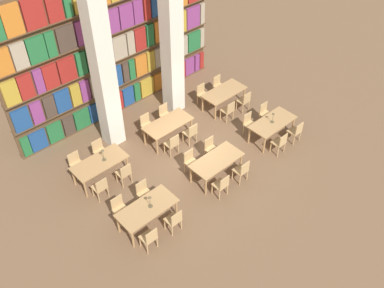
% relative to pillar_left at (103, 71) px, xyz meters
% --- Properties ---
extents(ground_plane, '(40.00, 40.00, 0.00)m').
position_rel_pillar_left_xyz_m(ground_plane, '(1.47, -2.56, -3.00)').
color(ground_plane, brown).
extents(bookshelf_bank, '(8.91, 0.35, 5.50)m').
position_rel_pillar_left_xyz_m(bookshelf_bank, '(1.49, 1.43, -0.26)').
color(bookshelf_bank, brown).
rests_on(bookshelf_bank, ground_plane).
extents(pillar_left, '(0.63, 0.63, 6.00)m').
position_rel_pillar_left_xyz_m(pillar_left, '(0.00, 0.00, 0.00)').
color(pillar_left, silver).
rests_on(pillar_left, ground_plane).
extents(pillar_center, '(0.63, 0.63, 6.00)m').
position_rel_pillar_left_xyz_m(pillar_center, '(2.94, 0.00, 0.00)').
color(pillar_center, silver).
rests_on(pillar_center, ground_plane).
extents(reading_table_0, '(1.82, 0.88, 0.76)m').
position_rel_pillar_left_xyz_m(reading_table_0, '(-1.44, -3.90, -2.33)').
color(reading_table_0, tan).
rests_on(reading_table_0, ground_plane).
extents(chair_0, '(0.42, 0.40, 0.89)m').
position_rel_pillar_left_xyz_m(chair_0, '(-1.94, -4.62, -2.51)').
color(chair_0, tan).
rests_on(chair_0, ground_plane).
extents(chair_1, '(0.42, 0.40, 0.89)m').
position_rel_pillar_left_xyz_m(chair_1, '(-1.94, -3.18, -2.51)').
color(chair_1, tan).
rests_on(chair_1, ground_plane).
extents(chair_2, '(0.42, 0.40, 0.89)m').
position_rel_pillar_left_xyz_m(chair_2, '(-1.02, -4.62, -2.51)').
color(chair_2, tan).
rests_on(chair_2, ground_plane).
extents(chair_3, '(0.42, 0.40, 0.89)m').
position_rel_pillar_left_xyz_m(chair_3, '(-1.02, -3.18, -2.51)').
color(chair_3, tan).
rests_on(chair_3, ground_plane).
extents(desk_lamp_0, '(0.14, 0.14, 0.45)m').
position_rel_pillar_left_xyz_m(desk_lamp_0, '(-1.34, -3.94, -1.93)').
color(desk_lamp_0, brown).
rests_on(desk_lamp_0, reading_table_0).
extents(reading_table_1, '(1.82, 0.88, 0.76)m').
position_rel_pillar_left_xyz_m(reading_table_1, '(1.50, -3.87, -2.33)').
color(reading_table_1, tan).
rests_on(reading_table_1, ground_plane).
extents(chair_4, '(0.42, 0.40, 0.89)m').
position_rel_pillar_left_xyz_m(chair_4, '(1.01, -4.59, -2.51)').
color(chair_4, tan).
rests_on(chair_4, ground_plane).
extents(chair_5, '(0.42, 0.40, 0.89)m').
position_rel_pillar_left_xyz_m(chair_5, '(1.01, -3.14, -2.51)').
color(chair_5, tan).
rests_on(chair_5, ground_plane).
extents(chair_6, '(0.42, 0.40, 0.89)m').
position_rel_pillar_left_xyz_m(chair_6, '(1.96, -4.59, -2.51)').
color(chair_6, tan).
rests_on(chair_6, ground_plane).
extents(chair_7, '(0.42, 0.40, 0.89)m').
position_rel_pillar_left_xyz_m(chair_7, '(1.96, -3.14, -2.51)').
color(chair_7, tan).
rests_on(chair_7, ground_plane).
extents(reading_table_2, '(1.82, 0.88, 0.76)m').
position_rel_pillar_left_xyz_m(reading_table_2, '(4.39, -3.85, -2.33)').
color(reading_table_2, tan).
rests_on(reading_table_2, ground_plane).
extents(chair_8, '(0.42, 0.40, 0.89)m').
position_rel_pillar_left_xyz_m(chair_8, '(3.97, -4.57, -2.51)').
color(chair_8, tan).
rests_on(chair_8, ground_plane).
extents(chair_9, '(0.42, 0.40, 0.89)m').
position_rel_pillar_left_xyz_m(chair_9, '(3.97, -3.12, -2.51)').
color(chair_9, tan).
rests_on(chair_9, ground_plane).
extents(chair_10, '(0.42, 0.40, 0.89)m').
position_rel_pillar_left_xyz_m(chair_10, '(4.88, -4.57, -2.51)').
color(chair_10, tan).
rests_on(chair_10, ground_plane).
extents(chair_11, '(0.42, 0.40, 0.89)m').
position_rel_pillar_left_xyz_m(chair_11, '(4.88, -3.12, -2.51)').
color(chair_11, tan).
rests_on(chair_11, ground_plane).
extents(desk_lamp_1, '(0.14, 0.14, 0.43)m').
position_rel_pillar_left_xyz_m(desk_lamp_1, '(4.36, -3.85, -1.95)').
color(desk_lamp_1, brown).
rests_on(desk_lamp_1, reading_table_2).
extents(reading_table_3, '(1.82, 0.88, 0.76)m').
position_rel_pillar_left_xyz_m(reading_table_3, '(-1.41, -1.34, -2.33)').
color(reading_table_3, tan).
rests_on(reading_table_3, ground_plane).
extents(chair_12, '(0.42, 0.40, 0.89)m').
position_rel_pillar_left_xyz_m(chair_12, '(-1.90, -2.06, -2.51)').
color(chair_12, tan).
rests_on(chair_12, ground_plane).
extents(chair_13, '(0.42, 0.40, 0.89)m').
position_rel_pillar_left_xyz_m(chair_13, '(-1.90, -0.62, -2.51)').
color(chair_13, tan).
rests_on(chair_13, ground_plane).
extents(chair_14, '(0.42, 0.40, 0.89)m').
position_rel_pillar_left_xyz_m(chair_14, '(-0.97, -2.06, -2.51)').
color(chair_14, tan).
rests_on(chair_14, ground_plane).
extents(chair_15, '(0.42, 0.40, 0.89)m').
position_rel_pillar_left_xyz_m(chair_15, '(-0.97, -0.62, -2.51)').
color(chair_15, tan).
rests_on(chair_15, ground_plane).
extents(desk_lamp_2, '(0.14, 0.14, 0.48)m').
position_rel_pillar_left_xyz_m(desk_lamp_2, '(-1.24, -1.37, -1.91)').
color(desk_lamp_2, brown).
rests_on(desk_lamp_2, reading_table_3).
extents(reading_table_4, '(1.82, 0.88, 0.76)m').
position_rel_pillar_left_xyz_m(reading_table_4, '(1.54, -1.32, -2.33)').
color(reading_table_4, tan).
rests_on(reading_table_4, ground_plane).
extents(chair_16, '(0.42, 0.40, 0.89)m').
position_rel_pillar_left_xyz_m(chair_16, '(1.12, -2.05, -2.51)').
color(chair_16, tan).
rests_on(chair_16, ground_plane).
extents(chair_17, '(0.42, 0.40, 0.89)m').
position_rel_pillar_left_xyz_m(chair_17, '(1.12, -0.60, -2.51)').
color(chair_17, tan).
rests_on(chair_17, ground_plane).
extents(chair_18, '(0.42, 0.40, 0.89)m').
position_rel_pillar_left_xyz_m(chair_18, '(2.00, -2.05, -2.51)').
color(chair_18, tan).
rests_on(chair_18, ground_plane).
extents(chair_19, '(0.42, 0.40, 0.89)m').
position_rel_pillar_left_xyz_m(chair_19, '(2.00, -0.60, -2.51)').
color(chair_19, tan).
rests_on(chair_19, ground_plane).
extents(reading_table_5, '(1.82, 0.88, 0.76)m').
position_rel_pillar_left_xyz_m(reading_table_5, '(4.45, -1.32, -2.33)').
color(reading_table_5, tan).
rests_on(reading_table_5, ground_plane).
extents(chair_20, '(0.42, 0.40, 0.89)m').
position_rel_pillar_left_xyz_m(chair_20, '(3.97, -2.05, -2.51)').
color(chair_20, tan).
rests_on(chair_20, ground_plane).
extents(chair_21, '(0.42, 0.40, 0.89)m').
position_rel_pillar_left_xyz_m(chair_21, '(3.97, -0.60, -2.51)').
color(chair_21, tan).
rests_on(chair_21, ground_plane).
extents(chair_22, '(0.42, 0.40, 0.89)m').
position_rel_pillar_left_xyz_m(chair_22, '(4.88, -2.05, -2.51)').
color(chair_22, tan).
rests_on(chair_22, ground_plane).
extents(chair_23, '(0.42, 0.40, 0.89)m').
position_rel_pillar_left_xyz_m(chair_23, '(4.88, -0.60, -2.51)').
color(chair_23, tan).
rests_on(chair_23, ground_plane).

